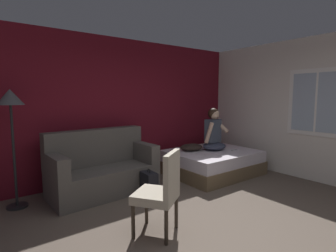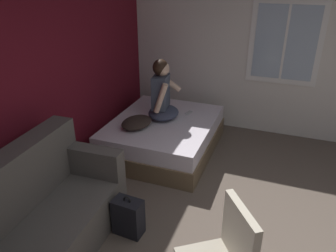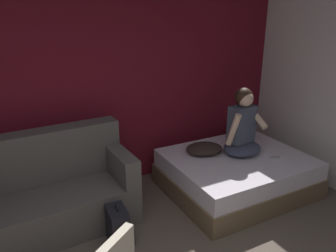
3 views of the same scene
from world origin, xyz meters
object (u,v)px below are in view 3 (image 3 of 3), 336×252
at_px(bed, 236,173).
at_px(cell_phone, 275,158).
at_px(backpack, 119,227).
at_px(person_seated, 242,128).
at_px(couch, 52,193).
at_px(throw_pillow, 204,149).

bearing_deg(bed, cell_phone, -34.23).
relative_size(backpack, cell_phone, 3.18).
relative_size(person_seated, backpack, 1.91).
height_order(person_seated, backpack, person_seated).
xyz_separation_m(backpack, cell_phone, (2.12, 0.03, 0.29)).
bearing_deg(couch, person_seated, -7.02).
height_order(bed, throw_pillow, throw_pillow).
xyz_separation_m(backpack, throw_pillow, (1.40, 0.56, 0.36)).
xyz_separation_m(bed, person_seated, (0.09, 0.05, 0.60)).
bearing_deg(person_seated, cell_phone, -47.06).
distance_m(person_seated, cell_phone, 0.56).
distance_m(couch, throw_pillow, 1.93).
height_order(couch, person_seated, person_seated).
xyz_separation_m(throw_pillow, cell_phone, (0.73, -0.53, -0.07)).
height_order(throw_pillow, cell_phone, throw_pillow).
xyz_separation_m(couch, cell_phone, (2.65, -0.61, 0.09)).
height_order(bed, couch, couch).
relative_size(backpack, throw_pillow, 0.95).
relative_size(bed, couch, 1.01).
relative_size(bed, cell_phone, 12.24).
bearing_deg(person_seated, throw_pillow, 153.46).
height_order(person_seated, cell_phone, person_seated).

